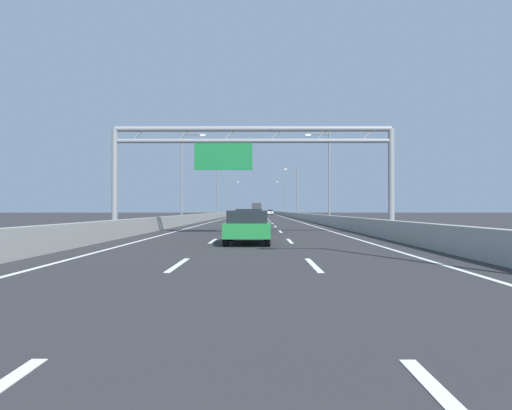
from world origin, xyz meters
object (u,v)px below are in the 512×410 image
object	(u,v)px
sign_gantry	(249,152)
red_car	(242,213)
white_car	(270,212)
streetlamp_left_mid	(184,172)
black_car	(249,221)
streetlamp_right_mid	(327,172)
streetlamp_left_distant	(231,196)
blue_car	(239,214)
streetlamp_left_far	(218,189)
streetlamp_right_distant	(284,196)
box_truck	(257,209)
streetlamp_right_far	(296,189)
green_car	(248,226)
silver_car	(241,213)

from	to	relation	value
sign_gantry	red_car	bearing A→B (deg)	92.47
white_car	streetlamp_left_mid	bearing A→B (deg)	-97.30
streetlamp_left_mid	black_car	xyz separation A→B (m)	(7.22, -18.88, -4.62)
sign_gantry	streetlamp_right_mid	bearing A→B (deg)	69.36
streetlamp_right_mid	red_car	distance (m)	60.97
streetlamp_left_distant	blue_car	distance (m)	43.43
streetlamp_left_far	streetlamp_right_distant	xyz separation A→B (m)	(14.93, 39.29, 0.00)
streetlamp_right_mid	streetlamp_left_far	bearing A→B (deg)	110.81
streetlamp_right_mid	streetlamp_left_distant	world-z (taller)	same
blue_car	sign_gantry	bearing A→B (deg)	-86.80
box_truck	streetlamp_right_far	bearing A→B (deg)	-76.32
green_car	streetlamp_right_far	bearing A→B (deg)	83.46
box_truck	streetlamp_left_far	bearing A→B (deg)	-103.01
red_car	streetlamp_left_far	bearing A→B (deg)	-100.49
streetlamp_left_far	black_car	world-z (taller)	streetlamp_left_far
streetlamp_right_mid	green_car	world-z (taller)	streetlamp_right_mid
streetlamp_left_far	green_car	world-z (taller)	streetlamp_left_far
streetlamp_left_distant	streetlamp_right_distant	size ratio (longest dim) A/B	1.00
streetlamp_right_far	white_car	distance (m)	49.27
streetlamp_right_far	green_car	xyz separation A→B (m)	(-7.60, -66.33, -4.65)
streetlamp_left_mid	streetlamp_left_distant	xyz separation A→B (m)	(0.00, 78.58, 0.00)
box_truck	streetlamp_left_mid	bearing A→B (deg)	-95.87
streetlamp_right_far	blue_car	bearing A→B (deg)	-161.16
streetlamp_left_far	box_truck	size ratio (longest dim) A/B	1.11
white_car	silver_car	bearing A→B (deg)	-100.84
red_car	white_car	distance (m)	29.42
sign_gantry	streetlamp_right_mid	world-z (taller)	streetlamp_right_mid
streetlamp_left_mid	box_truck	distance (m)	71.23
streetlamp_right_far	streetlamp_right_distant	xyz separation A→B (m)	(0.00, 39.29, 0.00)
streetlamp_left_mid	white_car	bearing A→B (deg)	82.70
streetlamp_left_mid	streetlamp_right_distant	world-z (taller)	same
white_car	black_car	world-z (taller)	black_car
blue_car	streetlamp_right_distant	bearing A→B (deg)	75.87
streetlamp_left_far	blue_car	size ratio (longest dim) A/B	2.03
silver_car	streetlamp_right_mid	bearing A→B (deg)	-77.79
streetlamp_left_far	silver_car	world-z (taller)	streetlamp_left_far
streetlamp_left_far	white_car	world-z (taller)	streetlamp_left_far
silver_car	black_car	xyz separation A→B (m)	(3.18, -69.20, 0.02)
streetlamp_left_far	black_car	xyz separation A→B (m)	(7.22, -58.17, -4.62)
streetlamp_right_mid	red_car	bearing A→B (deg)	100.56
streetlamp_left_mid	green_car	size ratio (longest dim) A/B	2.18
box_truck	red_car	bearing A→B (deg)	-107.57
streetlamp_right_mid	silver_car	distance (m)	51.69
streetlamp_left_far	red_car	distance (m)	21.34
streetlamp_left_mid	streetlamp_left_far	size ratio (longest dim) A/B	1.00
green_car	box_truck	size ratio (longest dim) A/B	0.51
green_car	sign_gantry	bearing A→B (deg)	90.76
silver_car	box_truck	size ratio (longest dim) A/B	0.49
sign_gantry	box_truck	xyz separation A→B (m)	(0.03, 91.17, -3.11)
green_car	streetlamp_left_far	bearing A→B (deg)	96.31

